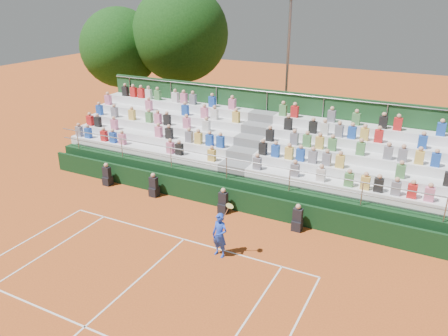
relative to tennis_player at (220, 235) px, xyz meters
The scene contains 8 objects.
ground 2.03m from the tennis_player, 168.89° to the left, with size 90.00×90.00×0.00m, color #B9511E.
courtside_wall 4.00m from the tennis_player, 116.81° to the left, with size 20.00×0.15×1.00m, color black.
line_officials 4.46m from the tennis_player, 135.71° to the left, with size 10.41×0.40×1.19m.
grandstand 7.03m from the tennis_player, 104.79° to the left, with size 20.00×5.20×4.40m.
tennis_player is the anchor object (origin of this frame).
tree_west 20.62m from the tennis_player, 138.62° to the left, with size 5.67×5.67×8.21m.
tree_east 18.96m from the tennis_player, 126.22° to the left, with size 6.70×6.70×9.75m.
floodlight_mast 13.78m from the tennis_player, 99.54° to the left, with size 0.60×0.25×9.06m.
Camera 1 is at (8.24, -12.63, 9.12)m, focal length 35.00 mm.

